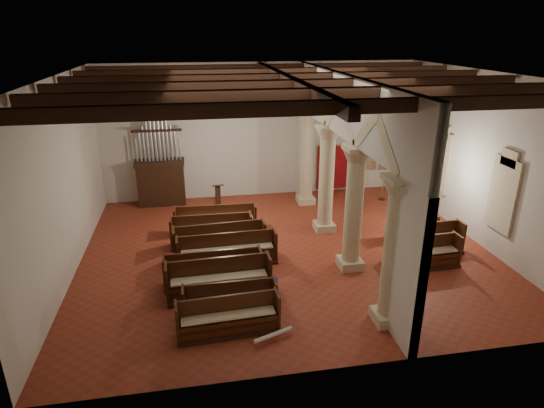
{
  "coord_description": "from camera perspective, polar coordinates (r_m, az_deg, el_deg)",
  "views": [
    {
      "loc": [
        -3.01,
        -14.01,
        7.32
      ],
      "look_at": [
        -0.44,
        0.5,
        1.61
      ],
      "focal_mm": 30.0,
      "sensor_mm": 36.0,
      "label": 1
    }
  ],
  "objects": [
    {
      "name": "processional_banner",
      "position": [
        21.15,
        13.79,
        2.62
      ],
      "size": [
        0.55,
        0.7,
        2.48
      ],
      "rotation": [
        0.0,
        0.0,
        -0.28
      ],
      "color": "black",
      "rests_on": "floor"
    },
    {
      "name": "ceiling",
      "position": [
        14.39,
        2.15,
        15.9
      ],
      "size": [
        14.0,
        14.0,
        0.0
      ],
      "primitive_type": "plane",
      "rotation": [
        3.14,
        0.0,
        0.0
      ],
      "color": "black",
      "rests_on": "wall_back"
    },
    {
      "name": "floor",
      "position": [
        16.09,
        1.86,
        -5.9
      ],
      "size": [
        14.0,
        14.0,
        0.0
      ],
      "primitive_type": "plane",
      "color": "maroon",
      "rests_on": "ground"
    },
    {
      "name": "nave_pew_2",
      "position": [
        13.48,
        -6.62,
        -9.95
      ],
      "size": [
        3.04,
        0.88,
        1.15
      ],
      "rotation": [
        0.0,
        0.0,
        0.04
      ],
      "color": "black",
      "rests_on": "floor"
    },
    {
      "name": "lectern",
      "position": [
        19.75,
        -6.78,
        0.76
      ],
      "size": [
        0.5,
        0.51,
        1.16
      ],
      "rotation": [
        0.0,
        0.0,
        0.09
      ],
      "color": "#351A11",
      "rests_on": "floor"
    },
    {
      "name": "hymnal_box_a",
      "position": [
        12.32,
        -1.58,
        -13.76
      ],
      "size": [
        0.4,
        0.36,
        0.33
      ],
      "primitive_type": "cube",
      "rotation": [
        0.0,
        0.0,
        0.33
      ],
      "color": "#14148B",
      "rests_on": "floor"
    },
    {
      "name": "aisle_pew_1",
      "position": [
        16.76,
        19.35,
        -4.65
      ],
      "size": [
        2.2,
        0.77,
        1.08
      ],
      "rotation": [
        0.0,
        0.0,
        0.02
      ],
      "color": "black",
      "rests_on": "floor"
    },
    {
      "name": "nave_pew_0",
      "position": [
        12.02,
        -5.49,
        -14.47
      ],
      "size": [
        2.66,
        0.82,
        1.01
      ],
      "rotation": [
        0.0,
        0.0,
        0.06
      ],
      "color": "black",
      "rests_on": "floor"
    },
    {
      "name": "nave_pew_7",
      "position": [
        17.45,
        -7.07,
        -2.53
      ],
      "size": [
        3.1,
        0.82,
        1.07
      ],
      "rotation": [
        0.0,
        0.0,
        -0.04
      ],
      "color": "black",
      "rests_on": "floor"
    },
    {
      "name": "wall_back",
      "position": [
        20.69,
        -1.48,
        9.12
      ],
      "size": [
        14.0,
        0.02,
        6.0
      ],
      "primitive_type": "cube",
      "color": "beige",
      "rests_on": "floor"
    },
    {
      "name": "wall_front",
      "position": [
        9.58,
        9.45,
        -5.94
      ],
      "size": [
        14.0,
        0.02,
        6.0
      ],
      "primitive_type": "cube",
      "color": "beige",
      "rests_on": "floor"
    },
    {
      "name": "hymnal_box_c",
      "position": [
        15.3,
        -3.08,
        -6.39
      ],
      "size": [
        0.36,
        0.33,
        0.3
      ],
      "primitive_type": "cube",
      "rotation": [
        0.0,
        0.0,
        0.39
      ],
      "color": "#161D99",
      "rests_on": "floor"
    },
    {
      "name": "nave_pew_5",
      "position": [
        15.7,
        -6.52,
        -5.22
      ],
      "size": [
        3.15,
        0.94,
        1.14
      ],
      "rotation": [
        0.0,
        0.0,
        0.06
      ],
      "color": "black",
      "rests_on": "floor"
    },
    {
      "name": "ceiling_beams",
      "position": [
        14.4,
        2.14,
        15.18
      ],
      "size": [
        13.8,
        11.8,
        0.3
      ],
      "primitive_type": null,
      "color": "black",
      "rests_on": "wall_back"
    },
    {
      "name": "window_right_a",
      "position": [
        16.8,
        27.1,
        1.03
      ],
      "size": [
        0.03,
        1.0,
        2.2
      ],
      "primitive_type": "cube",
      "color": "#2C6353",
      "rests_on": "wall_right"
    },
    {
      "name": "wall_left",
      "position": [
        15.19,
        -24.84,
        2.65
      ],
      "size": [
        0.02,
        12.0,
        6.0
      ],
      "primitive_type": "cube",
      "color": "beige",
      "rests_on": "floor"
    },
    {
      "name": "window_back",
      "position": [
        22.13,
        11.56,
        7.37
      ],
      "size": [
        1.0,
        0.03,
        2.2
      ],
      "primitive_type": "cube",
      "color": "#2C6353",
      "rests_on": "wall_back"
    },
    {
      "name": "dossal_curtain",
      "position": [
        21.85,
        7.74,
        4.62
      ],
      "size": [
        1.8,
        0.07,
        2.17
      ],
      "color": "maroon",
      "rests_on": "floor"
    },
    {
      "name": "window_right_b",
      "position": [
        19.96,
        20.47,
        4.96
      ],
      "size": [
        0.03,
        1.0,
        2.2
      ],
      "primitive_type": "cube",
      "color": "#2C6353",
      "rests_on": "wall_right"
    },
    {
      "name": "nave_pew_3",
      "position": [
        14.14,
        -7.35,
        -8.62
      ],
      "size": [
        2.99,
        0.76,
        1.02
      ],
      "rotation": [
        0.0,
        0.0,
        0.03
      ],
      "color": "black",
      "rests_on": "floor"
    },
    {
      "name": "tube_heater_a",
      "position": [
        11.83,
        0.16,
        -16.08
      ],
      "size": [
        1.05,
        0.49,
        0.11
      ],
      "primitive_type": "cylinder",
      "rotation": [
        0.0,
        1.57,
        0.36
      ],
      "color": "silver",
      "rests_on": "floor"
    },
    {
      "name": "nave_pew_4",
      "position": [
        15.14,
        -5.61,
        -6.34
      ],
      "size": [
        3.29,
        0.79,
        1.06
      ],
      "rotation": [
        0.0,
        0.0,
        0.03
      ],
      "color": "black",
      "rests_on": "floor"
    },
    {
      "name": "nave_pew_1",
      "position": [
        12.65,
        -5.27,
        -12.54
      ],
      "size": [
        2.54,
        0.65,
        0.96
      ],
      "rotation": [
        0.0,
        0.0,
        0.0
      ],
      "color": "black",
      "rests_on": "floor"
    },
    {
      "name": "aisle_pew_0",
      "position": [
        15.85,
        19.35,
        -6.2
      ],
      "size": [
        1.87,
        0.79,
        1.05
      ],
      "rotation": [
        0.0,
        0.0,
        0.05
      ],
      "color": "black",
      "rests_on": "floor"
    },
    {
      "name": "arcade",
      "position": [
        15.28,
        8.68,
        6.7
      ],
      "size": [
        0.9,
        11.9,
        6.0
      ],
      "color": "beige",
      "rests_on": "floor"
    },
    {
      "name": "aisle_pew_2",
      "position": [
        17.59,
        17.08,
        -3.29
      ],
      "size": [
        1.85,
        0.73,
        0.95
      ],
      "rotation": [
        0.0,
        0.0,
        -0.06
      ],
      "color": "black",
      "rests_on": "floor"
    },
    {
      "name": "wall_right",
      "position": [
        17.75,
        24.79,
        5.12
      ],
      "size": [
        0.02,
        12.0,
        6.0
      ],
      "primitive_type": "cube",
      "color": "beige",
      "rests_on": "floor"
    },
    {
      "name": "tube_heater_b",
      "position": [
        12.24,
        -8.12,
        -14.89
      ],
      "size": [
        1.13,
        0.29,
        0.11
      ],
      "primitive_type": "cylinder",
      "rotation": [
        0.0,
        1.57,
        -0.16
      ],
      "color": "silver",
      "rests_on": "floor"
    },
    {
      "name": "hymnal_box_b",
      "position": [
        13.74,
        0.04,
        -9.82
      ],
      "size": [
        0.35,
        0.32,
        0.28
      ],
      "primitive_type": "cube",
      "rotation": [
        0.0,
        0.0,
        -0.35
      ],
      "color": "navy",
      "rests_on": "floor"
    },
    {
      "name": "nave_pew_6",
      "position": [
        16.49,
        -7.56,
        -3.94
      ],
      "size": [
        2.9,
        0.81,
        1.13
      ],
      "rotation": [
        0.0,
        0.0,
        -0.02
      ],
      "color": "black",
      "rests_on": "floor"
    },
    {
      "name": "pipe_organ",
      "position": [
        20.45,
        -13.81,
        3.64
      ],
      "size": [
        2.1,
        0.85,
        4.4
      ],
      "color": "black",
      "rests_on": "floor"
    }
  ]
}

